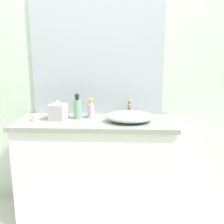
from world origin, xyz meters
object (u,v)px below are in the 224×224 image
at_px(lotion_bottle, 91,110).
at_px(candle_jar, 35,118).
at_px(soap_dispenser, 77,108).
at_px(tissue_box, 58,111).
at_px(sink_basin, 130,116).

height_order(lotion_bottle, candle_jar, lotion_bottle).
bearing_deg(candle_jar, soap_dispenser, 14.51).
height_order(tissue_box, candle_jar, tissue_box).
bearing_deg(sink_basin, lotion_bottle, 159.16).
relative_size(sink_basin, soap_dispenser, 1.77).
bearing_deg(soap_dispenser, sink_basin, -11.88).
relative_size(tissue_box, candle_jar, 3.29).
height_order(sink_basin, lotion_bottle, lotion_bottle).
relative_size(soap_dispenser, candle_jar, 4.20).
xyz_separation_m(lotion_bottle, candle_jar, (-0.47, -0.13, -0.05)).
distance_m(soap_dispenser, lotion_bottle, 0.12).
height_order(lotion_bottle, tissue_box, lotion_bottle).
relative_size(soap_dispenser, tissue_box, 1.28).
distance_m(sink_basin, tissue_box, 0.63).
bearing_deg(lotion_bottle, candle_jar, -164.85).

